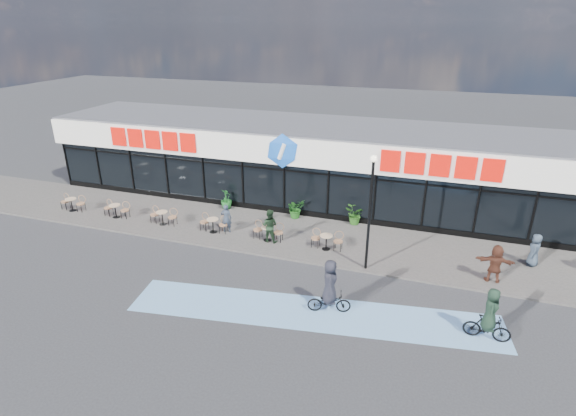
% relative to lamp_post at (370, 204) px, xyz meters
% --- Properties ---
extents(ground, '(120.00, 120.00, 0.00)m').
position_rel_lamp_post_xyz_m(ground, '(-5.39, -2.30, -3.17)').
color(ground, '#28282B').
rests_on(ground, ground).
extents(sidewalk, '(44.00, 5.00, 0.10)m').
position_rel_lamp_post_xyz_m(sidewalk, '(-5.39, 2.20, -3.12)').
color(sidewalk, '#514C48').
rests_on(sidewalk, ground).
extents(bike_lane, '(14.17, 4.13, 0.01)m').
position_rel_lamp_post_xyz_m(bike_lane, '(-1.39, -3.80, -3.16)').
color(bike_lane, '#6592BF').
rests_on(bike_lane, ground).
extents(building, '(30.60, 6.57, 4.75)m').
position_rel_lamp_post_xyz_m(building, '(-5.39, 7.63, -0.83)').
color(building, black).
rests_on(building, ground).
extents(lamp_post, '(0.28, 0.28, 5.17)m').
position_rel_lamp_post_xyz_m(lamp_post, '(0.00, 0.00, 0.00)').
color(lamp_post, black).
rests_on(lamp_post, sidewalk).
extents(bistro_set_0, '(1.54, 0.62, 0.90)m').
position_rel_lamp_post_xyz_m(bistro_set_0, '(-17.06, 1.26, -2.61)').
color(bistro_set_0, tan).
rests_on(bistro_set_0, sidewalk).
extents(bistro_set_1, '(1.54, 0.62, 0.90)m').
position_rel_lamp_post_xyz_m(bistro_set_1, '(-14.07, 1.26, -2.61)').
color(bistro_set_1, tan).
rests_on(bistro_set_1, sidewalk).
extents(bistro_set_2, '(1.54, 0.62, 0.90)m').
position_rel_lamp_post_xyz_m(bistro_set_2, '(-11.07, 1.26, -2.61)').
color(bistro_set_2, tan).
rests_on(bistro_set_2, sidewalk).
extents(bistro_set_3, '(1.54, 0.62, 0.90)m').
position_rel_lamp_post_xyz_m(bistro_set_3, '(-8.08, 1.26, -2.61)').
color(bistro_set_3, tan).
rests_on(bistro_set_3, sidewalk).
extents(bistro_set_4, '(1.54, 0.62, 0.90)m').
position_rel_lamp_post_xyz_m(bistro_set_4, '(-5.08, 1.26, -2.61)').
color(bistro_set_4, tan).
rests_on(bistro_set_4, sidewalk).
extents(bistro_set_5, '(1.54, 0.62, 0.90)m').
position_rel_lamp_post_xyz_m(bistro_set_5, '(-2.08, 1.26, -2.61)').
color(bistro_set_5, tan).
rests_on(bistro_set_5, sidewalk).
extents(potted_plant_left, '(0.91, 0.91, 1.16)m').
position_rel_lamp_post_xyz_m(potted_plant_left, '(-8.79, 4.26, -2.49)').
color(potted_plant_left, '#164D1B').
rests_on(potted_plant_left, sidewalk).
extents(potted_plant_mid, '(1.27, 1.28, 1.08)m').
position_rel_lamp_post_xyz_m(potted_plant_mid, '(-4.59, 4.29, -2.53)').
color(potted_plant_mid, '#1D5518').
rests_on(potted_plant_mid, sidewalk).
extents(potted_plant_right, '(0.99, 0.87, 1.05)m').
position_rel_lamp_post_xyz_m(potted_plant_right, '(-1.38, 4.43, -2.54)').
color(potted_plant_right, '#245618').
rests_on(potted_plant_right, sidewalk).
extents(patron_left, '(0.62, 0.48, 1.51)m').
position_rel_lamp_post_xyz_m(patron_left, '(-7.42, 1.44, -2.31)').
color(patron_left, '#293240').
rests_on(patron_left, sidewalk).
extents(patron_right, '(0.84, 0.66, 1.69)m').
position_rel_lamp_post_xyz_m(patron_right, '(-4.93, 1.11, -2.22)').
color(patron_right, black).
rests_on(patron_right, sidewalk).
extents(pedestrian_a, '(0.59, 0.81, 1.52)m').
position_rel_lamp_post_xyz_m(pedestrian_a, '(7.01, 2.60, -2.31)').
color(pedestrian_a, '#2D3946').
rests_on(pedestrian_a, sidewalk).
extents(pedestrian_c, '(1.56, 0.52, 1.68)m').
position_rel_lamp_post_xyz_m(pedestrian_c, '(5.23, 0.61, -2.23)').
color(pedestrian_c, '#512A1C').
rests_on(pedestrian_c, sidewalk).
extents(cyclist_a, '(1.73, 0.97, 2.19)m').
position_rel_lamp_post_xyz_m(cyclist_a, '(-0.83, -3.49, -2.29)').
color(cyclist_a, black).
rests_on(cyclist_a, ground).
extents(cyclist_b, '(1.59, 0.79, 2.01)m').
position_rel_lamp_post_xyz_m(cyclist_b, '(4.72, -3.34, -2.34)').
color(cyclist_b, black).
rests_on(cyclist_b, ground).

